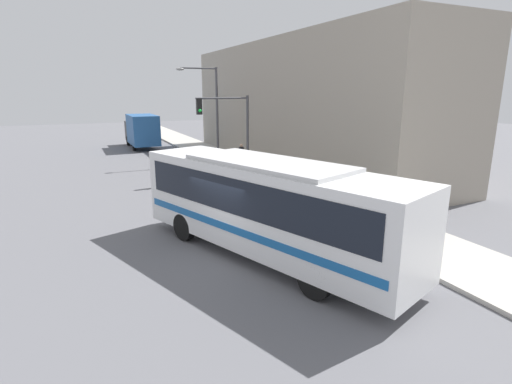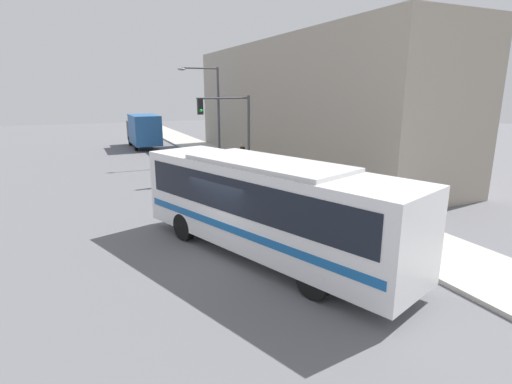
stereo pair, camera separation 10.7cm
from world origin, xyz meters
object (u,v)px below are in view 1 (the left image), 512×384
object	(u,v)px
street_lamp	(211,105)
traffic_light_pole	(229,121)
fire_hydrant	(291,189)
pedestrian_mid_block	(241,156)
pedestrian_near_corner	(309,180)
parking_meter	(273,172)
delivery_truck	(142,130)
city_bus	(267,202)

from	to	relation	value
street_lamp	traffic_light_pole	bearing A→B (deg)	-98.31
fire_hydrant	pedestrian_mid_block	size ratio (longest dim) A/B	0.46
fire_hydrant	pedestrian_near_corner	size ratio (longest dim) A/B	0.46
street_lamp	pedestrian_mid_block	world-z (taller)	street_lamp
fire_hydrant	pedestrian_near_corner	distance (m)	0.99
pedestrian_near_corner	parking_meter	bearing A→B (deg)	106.23
fire_hydrant	parking_meter	xyz separation A→B (m)	(0.00, 1.95, 0.54)
delivery_truck	pedestrian_mid_block	size ratio (longest dim) A/B	3.84
city_bus	traffic_light_pole	xyz separation A→B (m)	(3.19, 11.46, 1.66)
traffic_light_pole	city_bus	bearing A→B (deg)	-105.53
city_bus	pedestrian_near_corner	size ratio (longest dim) A/B	6.04
city_bus	parking_meter	bearing A→B (deg)	41.77
pedestrian_mid_block	fire_hydrant	bearing A→B (deg)	-94.18
delivery_truck	pedestrian_near_corner	xyz separation A→B (m)	(4.29, -22.42, -0.68)
pedestrian_near_corner	pedestrian_mid_block	world-z (taller)	pedestrian_mid_block
city_bus	pedestrian_mid_block	bearing A→B (deg)	50.85
delivery_truck	pedestrian_mid_block	xyz separation A→B (m)	(4.14, -14.24, -0.67)
delivery_truck	traffic_light_pole	world-z (taller)	traffic_light_pole
traffic_light_pole	parking_meter	xyz separation A→B (m)	(1.03, -3.74, -2.43)
city_bus	fire_hydrant	distance (m)	7.26
delivery_truck	pedestrian_near_corner	world-z (taller)	delivery_truck
fire_hydrant	street_lamp	bearing A→B (deg)	90.93
fire_hydrant	pedestrian_mid_block	bearing A→B (deg)	85.82
delivery_truck	pedestrian_near_corner	bearing A→B (deg)	-79.17
city_bus	street_lamp	distance (m)	17.84
traffic_light_pole	pedestrian_near_corner	bearing A→B (deg)	-74.31
delivery_truck	traffic_light_pole	size ratio (longest dim) A/B	1.35
city_bus	traffic_light_pole	distance (m)	12.01
fire_hydrant	pedestrian_mid_block	distance (m)	7.72
city_bus	delivery_truck	size ratio (longest dim) A/B	1.57
fire_hydrant	traffic_light_pole	xyz separation A→B (m)	(-1.03, 5.69, 2.96)
traffic_light_pole	street_lamp	xyz separation A→B (m)	(0.84, 5.76, 0.72)
street_lamp	parking_meter	bearing A→B (deg)	-88.88
traffic_light_pole	pedestrian_near_corner	world-z (taller)	traffic_light_pole
parking_meter	fire_hydrant	bearing A→B (deg)	-90.00
city_bus	fire_hydrant	xyz separation A→B (m)	(4.21, 5.77, -1.31)
parking_meter	pedestrian_mid_block	xyz separation A→B (m)	(0.56, 5.74, -0.06)
delivery_truck	street_lamp	size ratio (longest dim) A/B	0.97
city_bus	delivery_truck	distance (m)	27.71
city_bus	delivery_truck	world-z (taller)	city_bus
delivery_truck	pedestrian_near_corner	size ratio (longest dim) A/B	3.85
street_lamp	pedestrian_near_corner	size ratio (longest dim) A/B	3.96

